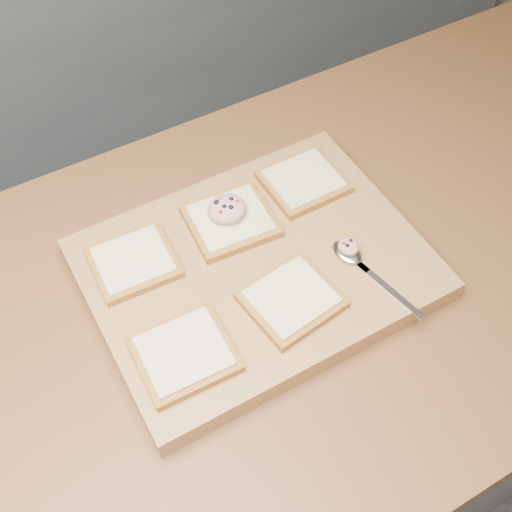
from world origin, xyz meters
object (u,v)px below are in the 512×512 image
Objects in this scene: tuna_salad_dollop at (227,208)px; spoon at (353,258)px; bread_far_center at (230,221)px; cutting_board at (256,269)px.

tuna_salad_dollop is 0.34× the size of spoon.
spoon is at bearing -50.01° from bread_far_center.
bread_far_center is 0.20m from spoon.
cutting_board is 0.09m from bread_far_center.
cutting_board is at bearing 151.86° from spoon.
cutting_board is 2.79× the size of spoon.
spoon is at bearing -50.84° from tuna_salad_dollop.
bread_far_center is (0.00, 0.08, 0.03)m from cutting_board.
bread_far_center is 0.02m from tuna_salad_dollop.
bread_far_center reaches higher than spoon.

